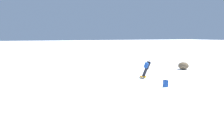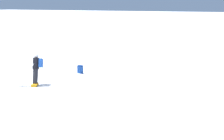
% 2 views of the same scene
% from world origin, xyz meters
% --- Properties ---
extents(ground_plane, '(300.00, 300.00, 0.00)m').
position_xyz_m(ground_plane, '(0.00, 0.00, 0.00)').
color(ground_plane, white).
extents(skier, '(1.56, 1.65, 1.67)m').
position_xyz_m(skier, '(-0.89, -0.13, 0.90)').
color(skier, black).
rests_on(skier, ground).
extents(spare_backpack, '(0.27, 0.33, 0.50)m').
position_xyz_m(spare_backpack, '(-4.18, 0.48, 0.24)').
color(spare_backpack, '#194293').
rests_on(spare_backpack, ground).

